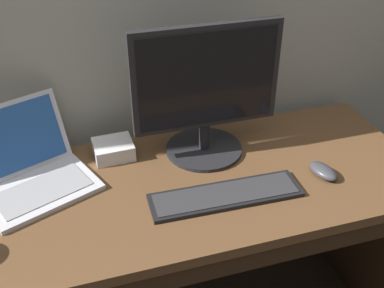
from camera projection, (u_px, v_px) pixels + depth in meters
name	position (u px, v px, depth m)	size (l,w,h in m)	color
desk	(176.00, 230.00, 1.54)	(1.60, 0.61, 0.74)	brown
laptop_silver	(31.00, 170.00, 1.42)	(0.41, 0.39, 0.23)	silver
external_monitor	(206.00, 92.00, 1.46)	(0.47, 0.26, 0.45)	black
wired_keyboard	(226.00, 195.00, 1.39)	(0.46, 0.14, 0.02)	black
computer_mouse	(323.00, 171.00, 1.47)	(0.06, 0.11, 0.03)	#38383D
external_drive_box	(113.00, 149.00, 1.56)	(0.13, 0.11, 0.05)	silver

